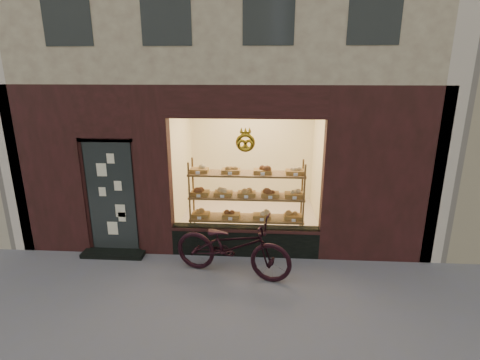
{
  "coord_description": "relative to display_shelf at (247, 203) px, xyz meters",
  "views": [
    {
      "loc": [
        0.77,
        -4.22,
        3.37
      ],
      "look_at": [
        0.36,
        2.0,
        1.49
      ],
      "focal_mm": 28.0,
      "sensor_mm": 36.0,
      "label": 1
    }
  ],
  "objects": [
    {
      "name": "bicycle",
      "position": [
        -0.18,
        -1.16,
        -0.34
      ],
      "size": [
        2.13,
        1.18,
        1.06
      ],
      "primitive_type": "imported",
      "rotation": [
        0.0,
        0.0,
        1.32
      ],
      "color": "black",
      "rests_on": "ground"
    },
    {
      "name": "ground",
      "position": [
        -0.45,
        -2.55,
        -0.87
      ],
      "size": [
        90.0,
        90.0,
        0.0
      ],
      "primitive_type": "plane",
      "color": "#5B5B5B"
    },
    {
      "name": "display_shelf",
      "position": [
        0.0,
        0.0,
        0.0
      ],
      "size": [
        2.2,
        0.45,
        1.7
      ],
      "color": "#543619",
      "rests_on": "ground"
    }
  ]
}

